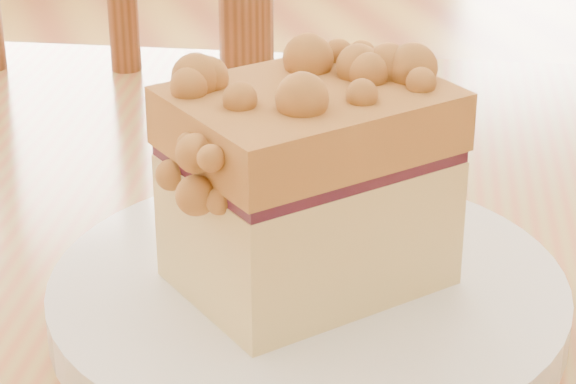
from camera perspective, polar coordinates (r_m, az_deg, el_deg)
The scene contains 3 objects.
cafe_chair_main at distance 1.09m, azimuth -11.29°, elevation -2.45°, with size 0.59×0.59×1.03m.
plate at distance 0.51m, azimuth 1.01°, elevation -5.43°, with size 0.23×0.23×0.02m.
cake_slice at distance 0.48m, azimuth 0.89°, elevation 0.96°, with size 0.13×0.11×0.11m.
Camera 1 is at (-0.18, -0.11, 1.02)m, focal length 70.00 mm.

